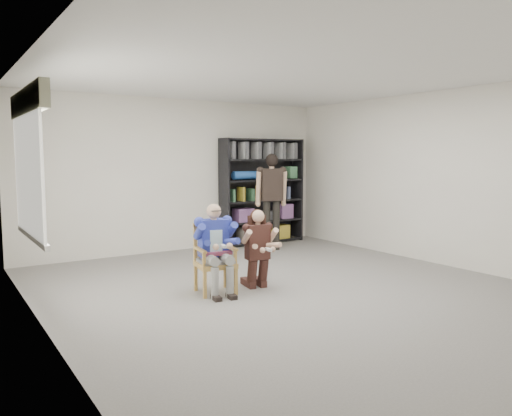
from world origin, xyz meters
TOP-DOWN VIEW (x-y plane):
  - room_shell at (0.00, 0.00)m, footprint 6.00×7.00m
  - floor at (0.00, 0.00)m, footprint 6.00×7.00m
  - window_left at (-2.95, 1.00)m, footprint 0.16×2.00m
  - armchair at (-0.89, 0.50)m, footprint 0.59×0.58m
  - seated_man at (-0.89, 0.50)m, footprint 0.61×0.77m
  - kneeling_woman at (-0.31, 0.38)m, footprint 0.56×0.78m
  - bookshelf at (1.70, 3.28)m, footprint 1.80×0.38m
  - standing_man at (1.42, 2.55)m, footprint 0.62×0.48m

SIDE VIEW (x-z plane):
  - floor at x=0.00m, z-range -0.01..0.01m
  - armchair at x=-0.89m, z-range 0.00..0.89m
  - kneeling_woman at x=-0.31m, z-range 0.00..1.06m
  - seated_man at x=-0.89m, z-range 0.00..1.16m
  - standing_man at x=1.42m, z-range 0.00..1.79m
  - bookshelf at x=1.70m, z-range 0.00..2.10m
  - room_shell at x=0.00m, z-range 0.00..2.80m
  - window_left at x=-2.95m, z-range 0.76..2.50m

